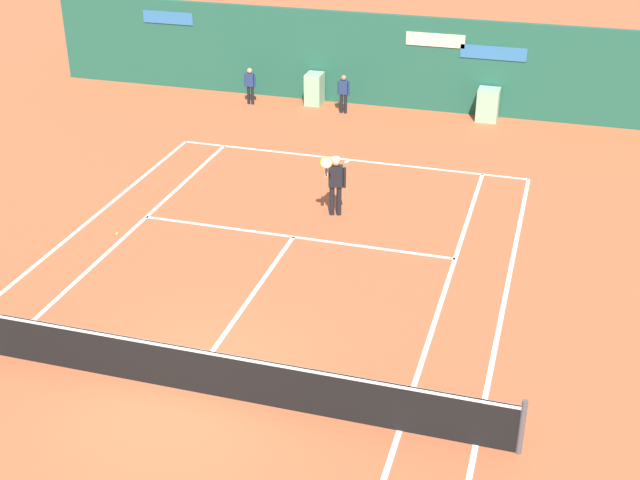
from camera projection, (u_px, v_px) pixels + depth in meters
name	position (u px, v px, depth m)	size (l,w,h in m)	color
ground_plane	(198.00, 372.00, 16.17)	(80.00, 80.00, 0.01)	#B25633
tennis_net	(183.00, 367.00, 15.44)	(12.10, 0.10, 1.07)	#4C4C51
sponsor_back_wall	(389.00, 63.00, 29.42)	(25.00, 1.02, 3.18)	#1E5642
player_on_baseline	(335.00, 181.00, 21.80)	(0.51, 0.77, 1.83)	black
ball_kid_right_post	(250.00, 84.00, 29.96)	(0.43, 0.18, 1.29)	black
ball_kid_left_post	(344.00, 91.00, 29.10)	(0.44, 0.19, 1.33)	black
tennis_ball_mid_court	(117.00, 234.00, 21.21)	(0.07, 0.07, 0.07)	#CCE033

